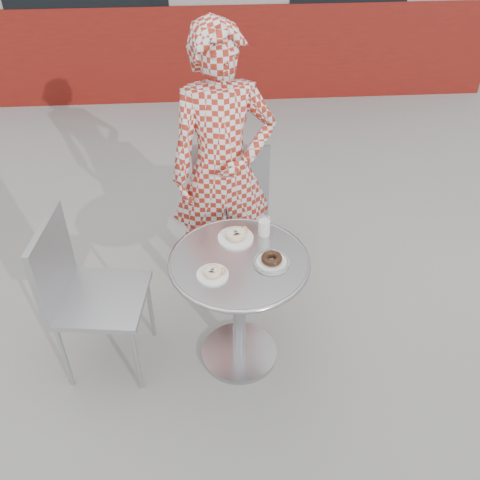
{
  "coord_description": "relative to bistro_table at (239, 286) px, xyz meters",
  "views": [
    {
      "loc": [
        -0.1,
        -2.0,
        2.49
      ],
      "look_at": [
        0.05,
        0.1,
        0.8
      ],
      "focal_mm": 40.0,
      "sensor_mm": 36.0,
      "label": 1
    }
  ],
  "objects": [
    {
      "name": "chair_left",
      "position": [
        -0.74,
        0.03,
        -0.26
      ],
      "size": [
        0.51,
        0.51,
        0.95
      ],
      "rotation": [
        0.0,
        0.0,
        1.44
      ],
      "color": "#A8ABB0",
      "rests_on": "ground"
    },
    {
      "name": "bistro_table",
      "position": [
        0.0,
        0.0,
        0.0
      ],
      "size": [
        0.72,
        0.72,
        0.73
      ],
      "rotation": [
        0.0,
        0.0,
        0.06
      ],
      "color": "silver",
      "rests_on": "ground"
    },
    {
      "name": "seated_person",
      "position": [
        -0.05,
        0.67,
        0.3
      ],
      "size": [
        0.67,
        0.49,
        1.71
      ],
      "primitive_type": "imported",
      "rotation": [
        0.0,
        0.0,
        0.14
      ],
      "color": "#A32619",
      "rests_on": "ground"
    },
    {
      "name": "plate_far",
      "position": [
        -0.0,
        0.18,
        0.2
      ],
      "size": [
        0.19,
        0.19,
        0.05
      ],
      "rotation": [
        0.0,
        0.0,
        0.29
      ],
      "color": "white",
      "rests_on": "bistro_table"
    },
    {
      "name": "milk_cup",
      "position": [
        0.15,
        0.2,
        0.23
      ],
      "size": [
        0.07,
        0.07,
        0.11
      ],
      "rotation": [
        0.0,
        0.0,
        -0.19
      ],
      "color": "white",
      "rests_on": "bistro_table"
    },
    {
      "name": "plate_near",
      "position": [
        -0.13,
        -0.1,
        0.19
      ],
      "size": [
        0.16,
        0.16,
        0.04
      ],
      "rotation": [
        0.0,
        0.0,
        -0.28
      ],
      "color": "white",
      "rests_on": "bistro_table"
    },
    {
      "name": "ground",
      "position": [
        -0.04,
        -0.03,
        -0.55
      ],
      "size": [
        60.0,
        60.0,
        0.0
      ],
      "primitive_type": "plane",
      "color": "gray",
      "rests_on": "ground"
    },
    {
      "name": "plate_checker",
      "position": [
        0.16,
        -0.03,
        0.19
      ],
      "size": [
        0.18,
        0.18,
        0.05
      ],
      "rotation": [
        0.0,
        0.0,
        -0.1
      ],
      "color": "white",
      "rests_on": "bistro_table"
    },
    {
      "name": "chair_far",
      "position": [
        0.02,
        0.94,
        -0.25
      ],
      "size": [
        0.49,
        0.5,
        0.98
      ],
      "rotation": [
        0.0,
        0.0,
        3.08
      ],
      "color": "#A8ABB0",
      "rests_on": "ground"
    }
  ]
}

